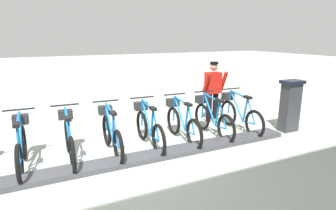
# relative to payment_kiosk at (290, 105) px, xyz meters

# --- Properties ---
(ground_plane) EXTENTS (60.00, 60.00, 0.00)m
(ground_plane) POSITION_rel_payment_kiosk_xyz_m (-0.05, 4.56, -0.67)
(ground_plane) COLOR #B5BDAC
(dock_rail_base) EXTENTS (0.44, 8.10, 0.10)m
(dock_rail_base) POSITION_rel_payment_kiosk_xyz_m (-0.05, 4.56, -0.62)
(dock_rail_base) COLOR #47474C
(dock_rail_base) RESTS_ON ground
(payment_kiosk) EXTENTS (0.36, 0.52, 1.28)m
(payment_kiosk) POSITION_rel_payment_kiosk_xyz_m (0.00, 0.00, 0.00)
(payment_kiosk) COLOR #38383D
(payment_kiosk) RESTS_ON ground
(bike_docked_0) EXTENTS (1.72, 0.54, 1.02)m
(bike_docked_0) POSITION_rel_payment_kiosk_xyz_m (0.57, 1.10, -0.24)
(bike_docked_0) COLOR black
(bike_docked_0) RESTS_ON ground
(bike_docked_1) EXTENTS (1.72, 0.54, 1.02)m
(bike_docked_1) POSITION_rel_payment_kiosk_xyz_m (0.57, 1.91, -0.24)
(bike_docked_1) COLOR black
(bike_docked_1) RESTS_ON ground
(bike_docked_2) EXTENTS (1.72, 0.54, 1.02)m
(bike_docked_2) POSITION_rel_payment_kiosk_xyz_m (0.57, 2.73, -0.24)
(bike_docked_2) COLOR black
(bike_docked_2) RESTS_ON ground
(bike_docked_3) EXTENTS (1.72, 0.54, 1.02)m
(bike_docked_3) POSITION_rel_payment_kiosk_xyz_m (0.57, 3.54, -0.24)
(bike_docked_3) COLOR black
(bike_docked_3) RESTS_ON ground
(bike_docked_4) EXTENTS (1.72, 0.54, 1.02)m
(bike_docked_4) POSITION_rel_payment_kiosk_xyz_m (0.57, 4.35, -0.24)
(bike_docked_4) COLOR black
(bike_docked_4) RESTS_ON ground
(bike_docked_5) EXTENTS (1.72, 0.54, 1.02)m
(bike_docked_5) POSITION_rel_payment_kiosk_xyz_m (0.57, 5.16, -0.24)
(bike_docked_5) COLOR black
(bike_docked_5) RESTS_ON ground
(bike_docked_6) EXTENTS (1.72, 0.54, 1.02)m
(bike_docked_6) POSITION_rel_payment_kiosk_xyz_m (0.57, 5.97, -0.24)
(bike_docked_6) COLOR black
(bike_docked_6) RESTS_ON ground
(worker_near_rack) EXTENTS (0.48, 0.64, 1.66)m
(worker_near_rack) POSITION_rel_payment_kiosk_xyz_m (1.43, 1.31, 0.24)
(worker_near_rack) COLOR white
(worker_near_rack) RESTS_ON ground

